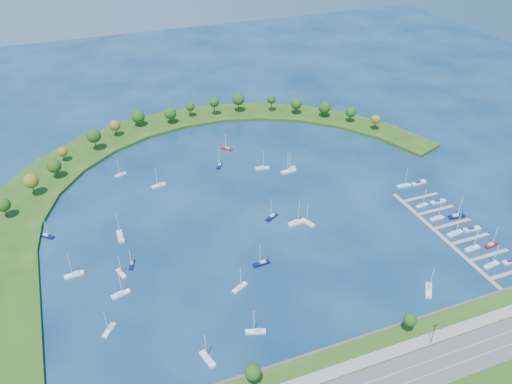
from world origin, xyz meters
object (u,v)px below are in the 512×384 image
object	(u,v)px
docked_boat_2	(472,248)
docked_boat_8	(422,205)
moored_boat_3	(261,263)
moored_boat_13	(240,287)
moored_boat_17	(262,168)
docked_boat_6	(437,218)
moored_boat_9	(256,331)
docked_boat_11	(419,183)
moored_boat_14	(74,274)
moored_boat_19	(289,171)
moored_boat_18	(159,185)
docked_boat_4	(455,233)
moored_boat_10	(227,148)
moored_boat_16	(308,222)
harbor_tower	(171,116)
docked_boat_10	(404,185)
moored_boat_8	(297,222)
moored_boat_4	(208,359)
moored_boat_5	(120,174)
moored_boat_20	(121,293)
docked_boat_3	(492,244)
dock_system	(454,233)
moored_boat_6	(109,329)
moored_boat_12	(121,273)
moored_boat_7	(429,290)
moored_boat_0	(47,236)
moored_boat_2	(132,264)
docked_boat_5	(472,229)
moored_boat_15	(220,165)
moored_boat_1	(290,169)
docked_boat_9	(438,201)
docked_boat_7	(457,216)
docked_boat_1	(512,261)
moored_boat_11	(120,236)

from	to	relation	value
docked_boat_2	docked_boat_8	world-z (taller)	docked_boat_2
moored_boat_3	moored_boat_13	bearing A→B (deg)	34.44
moored_boat_17	docked_boat_6	bearing A→B (deg)	-41.88
moored_boat_9	docked_boat_11	world-z (taller)	moored_boat_9
moored_boat_14	moored_boat_19	size ratio (longest dim) A/B	0.90
moored_boat_18	docked_boat_4	xyz separation A→B (m)	(127.93, -98.36, 0.03)
moored_boat_10	docked_boat_11	xyz separation A→B (m)	(89.88, -79.63, -0.18)
moored_boat_13	moored_boat_16	bearing A→B (deg)	5.95
harbor_tower	moored_boat_9	bearing A→B (deg)	-94.23
moored_boat_10	docked_boat_10	distance (m)	112.42
moored_boat_9	moored_boat_17	distance (m)	127.67
moored_boat_8	moored_boat_4	bearing A→B (deg)	-140.64
moored_boat_5	moored_boat_20	world-z (taller)	moored_boat_20
moored_boat_13	moored_boat_14	bearing A→B (deg)	125.14
docked_boat_6	docked_boat_11	bearing A→B (deg)	69.77
moored_boat_19	docked_boat_3	bearing A→B (deg)	115.25
dock_system	moored_boat_6	bearing A→B (deg)	-179.58
moored_boat_12	docked_boat_6	distance (m)	160.76
moored_boat_18	moored_boat_3	bearing A→B (deg)	98.59
moored_boat_17	docked_boat_6	xyz separation A→B (m)	(65.48, -80.85, -0.03)
moored_boat_6	docked_boat_10	world-z (taller)	docked_boat_10
moored_boat_3	moored_boat_7	xyz separation A→B (m)	(61.01, -42.66, 0.06)
moored_boat_12	moored_boat_18	size ratio (longest dim) A/B	0.89
moored_boat_10	docked_boat_10	xyz separation A→B (m)	(79.94, -79.05, 0.03)
moored_boat_0	moored_boat_2	xyz separation A→B (m)	(35.42, -36.46, -0.03)
moored_boat_12	moored_boat_16	world-z (taller)	moored_boat_16
moored_boat_0	docked_boat_5	size ratio (longest dim) A/B	1.19
dock_system	harbor_tower	bearing A→B (deg)	119.14
moored_boat_15	docked_boat_5	xyz separation A→B (m)	(98.95, -107.21, -0.21)
moored_boat_2	moored_boat_20	bearing A→B (deg)	-8.37
harbor_tower	moored_boat_1	world-z (taller)	moored_boat_1
dock_system	moored_boat_9	size ratio (longest dim) A/B	6.91
moored_boat_8	docked_boat_3	xyz separation A→B (m)	(80.06, -50.80, -0.08)
moored_boat_12	docked_boat_9	xyz separation A→B (m)	(170.28, -4.82, -0.22)
dock_system	docked_boat_8	distance (m)	26.14
moored_boat_3	docked_boat_7	world-z (taller)	docked_boat_7
docked_boat_3	docked_boat_6	bearing A→B (deg)	103.56
moored_boat_6	docked_boat_11	world-z (taller)	moored_boat_6
dock_system	moored_boat_20	distance (m)	162.72
moored_boat_1	moored_boat_5	xyz separation A→B (m)	(-96.38, 30.87, -0.04)
moored_boat_0	docked_boat_2	xyz separation A→B (m)	(189.61, -84.37, 0.02)
docked_boat_1	docked_boat_11	distance (m)	73.09
moored_boat_3	docked_boat_11	bearing A→B (deg)	-166.88
moored_boat_2	moored_boat_6	size ratio (longest dim) A/B	0.86
moored_boat_12	moored_boat_14	distance (m)	20.74
harbor_tower	moored_boat_11	size ratio (longest dim) A/B	0.29
harbor_tower	docked_boat_9	world-z (taller)	harbor_tower
harbor_tower	moored_boat_1	size ratio (longest dim) A/B	0.34
moored_boat_5	moored_boat_10	world-z (taller)	moored_boat_10
moored_boat_13	docked_boat_2	distance (m)	114.12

